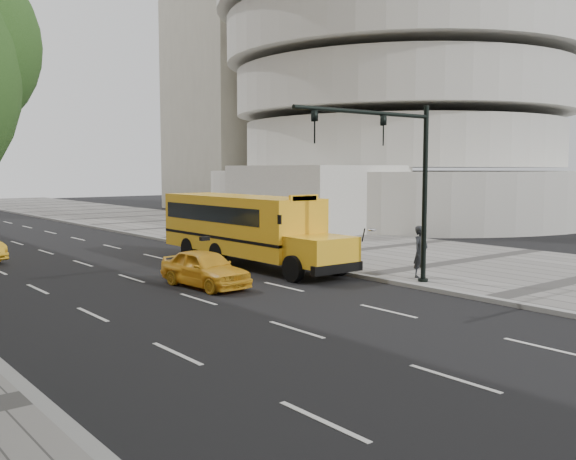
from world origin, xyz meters
TOP-DOWN VIEW (x-y plane):
  - ground at (0.00, 0.00)m, footprint 140.00×140.00m
  - sidewalk_museum at (12.00, 0.00)m, footprint 12.00×140.00m
  - curb_museum at (6.00, 0.00)m, footprint 0.30×140.00m
  - guggenheim at (29.37, 18.51)m, footprint 33.20×42.20m
  - school_bus at (4.50, 0.42)m, footprint 2.96×11.56m
  - taxi_near at (0.31, -3.27)m, footprint 1.87×4.03m
  - pedestrian at (7.19, -7.28)m, footprint 0.74×0.52m
  - traffic_signal at (5.19, -7.91)m, footprint 6.18×0.36m

SIDE VIEW (x-z plane):
  - ground at x=0.00m, z-range 0.00..0.00m
  - sidewalk_museum at x=12.00m, z-range 0.00..0.15m
  - curb_museum at x=6.00m, z-range 0.00..0.15m
  - taxi_near at x=0.31m, z-range 0.00..1.34m
  - pedestrian at x=7.19m, z-range 0.15..2.08m
  - school_bus at x=4.50m, z-range 0.17..3.36m
  - traffic_signal at x=5.19m, z-range 0.89..7.29m
  - guggenheim at x=29.37m, z-range -3.92..31.08m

